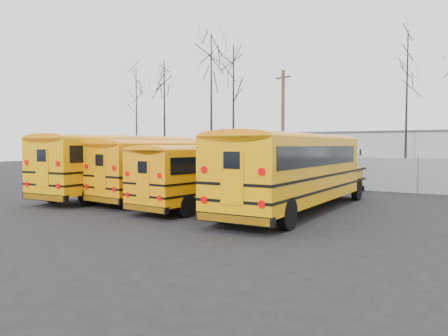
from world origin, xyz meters
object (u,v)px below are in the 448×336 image
Objects in this scene: bus_c at (216,170)px; bus_b at (179,164)px; bus_a at (126,160)px; utility_pole_left at (283,123)px; bus_d at (296,165)px.

bus_b is at bearing 163.44° from bus_c.
utility_pole_left is at bearing 79.30° from bus_a.
bus_c is 16.73m from utility_pole_left.
bus_a is 9.95m from bus_d.
bus_d reaches higher than bus_c.
bus_a is 1.09× the size of bus_b.
bus_c is 0.84× the size of bus_d.
bus_b is at bearing -67.64° from utility_pole_left.
bus_a is 1.01× the size of bus_d.
utility_pole_left reaches higher than bus_b.
bus_c is at bearing -8.29° from bus_a.
bus_b is 6.83m from bus_d.
bus_c is at bearing -15.81° from bus_b.
bus_a is at bearing 176.28° from bus_d.
utility_pole_left is (-1.53, 14.76, 2.71)m from bus_b.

